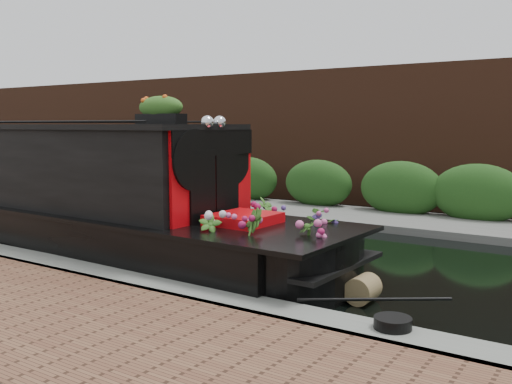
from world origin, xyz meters
The scene contains 8 objects.
ground centered at (0.00, 0.00, 0.00)m, with size 80.00×80.00×0.00m, color black.
near_bank_coping centered at (0.00, -3.30, 0.00)m, with size 40.00×0.60×0.50m, color slate.
far_bank_path centered at (0.00, 4.20, 0.00)m, with size 40.00×2.40×0.34m, color #62625E.
far_hedge centered at (0.00, 5.10, 0.00)m, with size 40.00×1.10×2.80m, color #214A18.
far_brick_wall centered at (0.00, 7.20, 0.00)m, with size 40.00×1.00×8.00m, color #4F2A1A.
narrowboat centered at (-2.60, -1.83, 0.91)m, with size 13.02×2.58×3.05m.
rope_fender centered at (4.35, -1.83, 0.18)m, with size 0.37×0.37×0.44m, color olive.
coiled_mooring_rope centered at (5.27, -3.19, 0.31)m, with size 0.39×0.39×0.12m, color black.
Camera 1 is at (7.26, -8.71, 2.35)m, focal length 40.00 mm.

